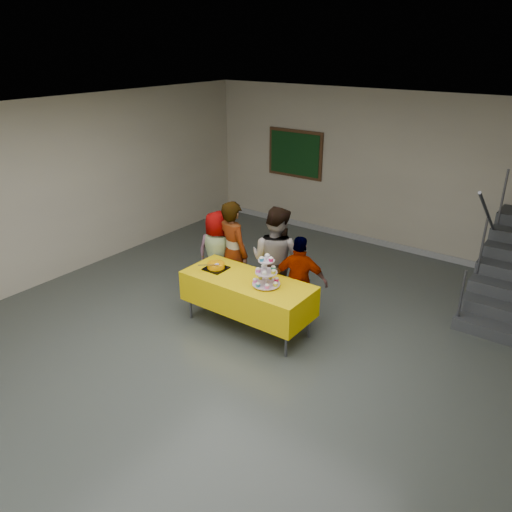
# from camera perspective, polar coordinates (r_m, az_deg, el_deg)

# --- Properties ---
(room_shell) EXTENTS (10.00, 10.04, 3.02)m
(room_shell) POSITION_cam_1_polar(r_m,az_deg,el_deg) (5.56, -3.98, 5.80)
(room_shell) COLOR #4C514C
(room_shell) RESTS_ON ground
(bake_table) EXTENTS (1.88, 0.78, 0.77)m
(bake_table) POSITION_cam_1_polar(r_m,az_deg,el_deg) (7.00, -0.97, -4.24)
(bake_table) COLOR #595960
(bake_table) RESTS_ON ground
(cupcake_stand) EXTENTS (0.38, 0.38, 0.44)m
(cupcake_stand) POSITION_cam_1_polar(r_m,az_deg,el_deg) (6.66, 1.18, -2.15)
(cupcake_stand) COLOR silver
(cupcake_stand) RESTS_ON bake_table
(bear_cake) EXTENTS (0.32, 0.36, 0.12)m
(bear_cake) POSITION_cam_1_polar(r_m,az_deg,el_deg) (7.21, -4.60, -1.07)
(bear_cake) COLOR black
(bear_cake) RESTS_ON bake_table
(schoolchild_a) EXTENTS (0.78, 0.61, 1.40)m
(schoolchild_a) POSITION_cam_1_polar(r_m,az_deg,el_deg) (7.90, -4.42, 0.21)
(schoolchild_a) COLOR slate
(schoolchild_a) RESTS_ON ground
(schoolchild_b) EXTENTS (0.67, 0.52, 1.64)m
(schoolchild_b) POSITION_cam_1_polar(r_m,az_deg,el_deg) (7.64, -2.63, 0.40)
(schoolchild_b) COLOR slate
(schoolchild_b) RESTS_ON ground
(schoolchild_c) EXTENTS (0.84, 0.68, 1.65)m
(schoolchild_c) POSITION_cam_1_polar(r_m,az_deg,el_deg) (7.35, 2.26, -0.50)
(schoolchild_c) COLOR #5C5C65
(schoolchild_c) RESTS_ON ground
(schoolchild_d) EXTENTS (0.86, 0.60, 1.36)m
(schoolchild_d) POSITION_cam_1_polar(r_m,az_deg,el_deg) (7.06, 5.01, -2.97)
(schoolchild_d) COLOR slate
(schoolchild_d) RESTS_ON ground
(noticeboard) EXTENTS (1.30, 0.05, 1.00)m
(noticeboard) POSITION_cam_1_polar(r_m,az_deg,el_deg) (10.79, 4.48, 11.58)
(noticeboard) COLOR #472B16
(noticeboard) RESTS_ON ground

